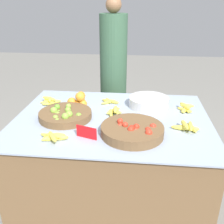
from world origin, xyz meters
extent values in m
plane|color=gray|center=(0.00, 0.00, 0.00)|extent=(12.00, 12.00, 0.00)
cube|color=brown|center=(0.00, 0.00, 0.36)|extent=(1.48, 1.13, 0.71)
cube|color=#99A8BC|center=(0.00, 0.00, 0.72)|extent=(1.54, 1.18, 0.01)
cylinder|color=brown|center=(-0.37, -0.05, 0.75)|extent=(0.41, 0.41, 0.06)
sphere|color=#6BA333|center=(-0.40, -0.15, 0.76)|extent=(0.05, 0.05, 0.05)
sphere|color=#89BC42|center=(-0.41, -0.15, 0.78)|extent=(0.04, 0.04, 0.04)
sphere|color=#89BC42|center=(-0.35, -0.03, 0.79)|extent=(0.05, 0.05, 0.05)
sphere|color=#89BC42|center=(-0.46, -0.05, 0.79)|extent=(0.06, 0.06, 0.06)
sphere|color=#89BC42|center=(-0.39, -0.18, 0.76)|extent=(0.05, 0.05, 0.05)
sphere|color=#89BC42|center=(-0.42, -0.07, 0.76)|extent=(0.05, 0.05, 0.05)
sphere|color=#7AB238|center=(-0.29, 0.03, 0.75)|extent=(0.05, 0.05, 0.05)
sphere|color=#7AB238|center=(-0.25, -0.09, 0.77)|extent=(0.05, 0.05, 0.05)
sphere|color=#89BC42|center=(-0.36, 0.02, 0.80)|extent=(0.04, 0.04, 0.04)
sphere|color=#89BC42|center=(-0.33, -0.16, 0.79)|extent=(0.05, 0.05, 0.05)
sphere|color=#89BC42|center=(-0.42, -0.03, 0.76)|extent=(0.04, 0.04, 0.04)
sphere|color=#6BA333|center=(-0.45, 0.01, 0.79)|extent=(0.05, 0.05, 0.05)
sphere|color=#89BC42|center=(-0.31, -0.12, 0.79)|extent=(0.05, 0.05, 0.05)
cylinder|color=brown|center=(0.17, -0.26, 0.76)|extent=(0.44, 0.44, 0.07)
sphere|color=red|center=(0.18, -0.32, 0.75)|extent=(0.05, 0.05, 0.05)
sphere|color=red|center=(0.28, -0.35, 0.79)|extent=(0.05, 0.05, 0.05)
sphere|color=red|center=(0.09, -0.24, 0.78)|extent=(0.05, 0.05, 0.05)
sphere|color=red|center=(0.27, -0.30, 0.79)|extent=(0.04, 0.04, 0.04)
sphere|color=red|center=(0.31, -0.24, 0.79)|extent=(0.05, 0.05, 0.05)
sphere|color=red|center=(0.20, -0.28, 0.80)|extent=(0.04, 0.04, 0.04)
sphere|color=red|center=(0.22, -0.23, 0.76)|extent=(0.04, 0.04, 0.04)
sphere|color=red|center=(0.17, -0.27, 0.77)|extent=(0.04, 0.04, 0.04)
sphere|color=red|center=(0.16, -0.29, 0.75)|extent=(0.04, 0.04, 0.04)
sphere|color=red|center=(0.19, -0.29, 0.78)|extent=(0.05, 0.05, 0.05)
sphere|color=red|center=(0.04, -0.26, 0.76)|extent=(0.04, 0.04, 0.04)
sphere|color=red|center=(0.08, -0.22, 0.81)|extent=(0.04, 0.04, 0.04)
sphere|color=red|center=(0.17, -0.29, 0.79)|extent=(0.05, 0.05, 0.05)
sphere|color=red|center=(0.12, -0.27, 0.80)|extent=(0.04, 0.04, 0.04)
sphere|color=red|center=(0.16, -0.31, 0.79)|extent=(0.05, 0.05, 0.05)
sphere|color=red|center=(0.12, -0.21, 0.75)|extent=(0.04, 0.04, 0.04)
sphere|color=red|center=(0.18, -0.35, 0.75)|extent=(0.04, 0.04, 0.04)
sphere|color=orange|center=(-0.37, 0.20, 0.77)|extent=(0.08, 0.08, 0.08)
sphere|color=orange|center=(-0.30, 0.22, 0.76)|extent=(0.07, 0.07, 0.07)
sphere|color=orange|center=(-0.27, 0.18, 0.76)|extent=(0.07, 0.07, 0.07)
sphere|color=orange|center=(-0.32, 0.19, 0.76)|extent=(0.07, 0.07, 0.07)
sphere|color=orange|center=(-0.30, 0.23, 0.76)|extent=(0.07, 0.07, 0.07)
sphere|color=orange|center=(-0.30, 0.22, 0.82)|extent=(0.08, 0.08, 0.08)
sphere|color=orange|center=(-0.29, 0.18, 0.83)|extent=(0.08, 0.08, 0.08)
cylinder|color=silver|center=(0.30, 0.27, 0.77)|extent=(0.35, 0.35, 0.08)
cube|color=red|center=(-0.14, -0.34, 0.77)|extent=(0.15, 0.05, 0.09)
ellipsoid|color=#EFDB4C|center=(0.52, -0.15, 0.74)|extent=(0.14, 0.06, 0.03)
ellipsoid|color=#EFDB4C|center=(0.60, -0.14, 0.74)|extent=(0.07, 0.15, 0.03)
ellipsoid|color=#EFDB4C|center=(0.58, -0.16, 0.74)|extent=(0.14, 0.05, 0.03)
ellipsoid|color=#EFDB4C|center=(0.56, -0.15, 0.74)|extent=(0.12, 0.09, 0.03)
ellipsoid|color=#EFDB4C|center=(0.54, -0.16, 0.77)|extent=(0.06, 0.14, 0.03)
ellipsoid|color=#EFDB4C|center=(0.58, -0.16, 0.76)|extent=(0.05, 0.15, 0.03)
ellipsoid|color=#EFDB4C|center=(0.59, 0.19, 0.74)|extent=(0.12, 0.10, 0.03)
ellipsoid|color=#EFDB4C|center=(0.60, 0.19, 0.74)|extent=(0.07, 0.15, 0.03)
ellipsoid|color=#EFDB4C|center=(0.61, 0.21, 0.74)|extent=(0.10, 0.11, 0.03)
ellipsoid|color=#EFDB4C|center=(0.59, 0.18, 0.74)|extent=(0.08, 0.11, 0.03)
ellipsoid|color=#EFDB4C|center=(0.62, 0.20, 0.74)|extent=(0.04, 0.14, 0.04)
ellipsoid|color=#EFDB4C|center=(0.62, 0.22, 0.77)|extent=(0.12, 0.04, 0.03)
ellipsoid|color=#EFDB4C|center=(0.59, 0.21, 0.77)|extent=(0.09, 0.14, 0.04)
ellipsoid|color=#EFDB4C|center=(-0.35, -0.40, 0.74)|extent=(0.12, 0.07, 0.03)
ellipsoid|color=#EFDB4C|center=(-0.39, -0.38, 0.74)|extent=(0.16, 0.09, 0.03)
ellipsoid|color=#EFDB4C|center=(-0.32, -0.39, 0.74)|extent=(0.13, 0.06, 0.04)
ellipsoid|color=#EFDB4C|center=(-0.38, -0.38, 0.74)|extent=(0.12, 0.13, 0.03)
ellipsoid|color=#EFDB4C|center=(-0.34, -0.35, 0.74)|extent=(0.12, 0.05, 0.03)
ellipsoid|color=#EFDB4C|center=(-0.35, -0.42, 0.77)|extent=(0.11, 0.14, 0.03)
ellipsoid|color=#EFDB4C|center=(-0.35, -0.40, 0.76)|extent=(0.12, 0.06, 0.03)
ellipsoid|color=#EFDB4C|center=(-0.05, 0.32, 0.74)|extent=(0.16, 0.08, 0.03)
ellipsoid|color=#EFDB4C|center=(-0.07, 0.30, 0.74)|extent=(0.13, 0.12, 0.03)
ellipsoid|color=#EFDB4C|center=(-0.02, 0.31, 0.74)|extent=(0.12, 0.08, 0.03)
ellipsoid|color=#EFDB4C|center=(-0.07, 0.33, 0.74)|extent=(0.08, 0.12, 0.03)
ellipsoid|color=#EFDB4C|center=(-0.57, 0.23, 0.74)|extent=(0.12, 0.14, 0.03)
ellipsoid|color=#EFDB4C|center=(-0.61, 0.23, 0.74)|extent=(0.08, 0.13, 0.04)
ellipsoid|color=#EFDB4C|center=(-0.56, 0.25, 0.74)|extent=(0.14, 0.07, 0.03)
ellipsoid|color=#EFDB4C|center=(-0.60, 0.25, 0.74)|extent=(0.15, 0.09, 0.03)
ellipsoid|color=#EFDB4C|center=(-0.63, 0.24, 0.74)|extent=(0.06, 0.12, 0.03)
ellipsoid|color=#EFDB4C|center=(-0.59, 0.24, 0.77)|extent=(0.06, 0.12, 0.03)
ellipsoid|color=#EFDB4C|center=(-0.60, 0.25, 0.77)|extent=(0.15, 0.09, 0.03)
ellipsoid|color=#EFDB4C|center=(0.00, 0.10, 0.74)|extent=(0.12, 0.15, 0.04)
ellipsoid|color=#EFDB4C|center=(0.02, 0.09, 0.74)|extent=(0.12, 0.07, 0.03)
ellipsoid|color=#EFDB4C|center=(-0.02, 0.06, 0.74)|extent=(0.05, 0.14, 0.03)
ellipsoid|color=#EFDB4C|center=(0.02, 0.06, 0.77)|extent=(0.04, 0.13, 0.04)
ellipsoid|color=#EFDB4C|center=(0.02, 0.06, 0.76)|extent=(0.07, 0.13, 0.03)
cylinder|color=#385B42|center=(-0.08, 0.93, 0.73)|extent=(0.29, 0.29, 1.46)
sphere|color=#896042|center=(-0.08, 0.93, 1.54)|extent=(0.16, 0.16, 0.16)
camera|label=1|loc=(0.20, -1.88, 1.61)|focal=42.00mm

